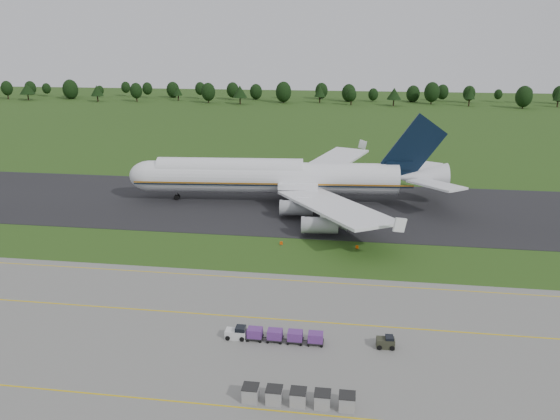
% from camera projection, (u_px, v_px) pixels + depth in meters
% --- Properties ---
extents(ground, '(600.00, 600.00, 0.00)m').
position_uv_depth(ground, '(281.00, 255.00, 91.69)').
color(ground, '#254414').
rests_on(ground, ground).
extents(apron, '(300.00, 52.00, 0.06)m').
position_uv_depth(apron, '(237.00, 371.00, 59.59)').
color(apron, slate).
rests_on(apron, ground).
extents(taxiway, '(300.00, 40.00, 0.08)m').
position_uv_depth(taxiway, '(299.00, 206.00, 118.11)').
color(taxiway, black).
rests_on(taxiway, ground).
extents(apron_markings, '(300.00, 30.20, 0.01)m').
position_uv_depth(apron_markings, '(250.00, 338.00, 66.21)').
color(apron_markings, gold).
rests_on(apron_markings, apron).
extents(tree_line, '(525.73, 23.54, 11.84)m').
position_uv_depth(tree_line, '(345.00, 93.00, 296.36)').
color(tree_line, black).
rests_on(tree_line, ground).
extents(aircraft, '(70.73, 68.64, 19.84)m').
position_uv_depth(aircraft, '(279.00, 177.00, 119.83)').
color(aircraft, white).
rests_on(aircraft, ground).
extents(baggage_train, '(11.89, 1.52, 1.46)m').
position_uv_depth(baggage_train, '(273.00, 335.00, 65.30)').
color(baggage_train, silver).
rests_on(baggage_train, apron).
extents(utility_cart, '(2.17, 1.47, 1.15)m').
position_uv_depth(utility_cart, '(385.00, 343.00, 63.99)').
color(utility_cart, '#2A2C1F').
rests_on(utility_cart, apron).
extents(uld_row, '(11.23, 1.63, 1.61)m').
position_uv_depth(uld_row, '(298.00, 397.00, 53.92)').
color(uld_row, gray).
rests_on(uld_row, apron).
extents(edge_markers, '(13.75, 0.30, 0.60)m').
position_uv_depth(edge_markers, '(319.00, 245.00, 95.12)').
color(edge_markers, '#F74B07').
rests_on(edge_markers, ground).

